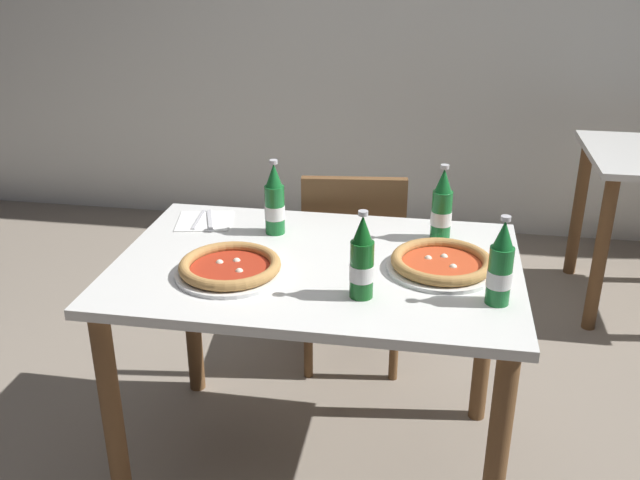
# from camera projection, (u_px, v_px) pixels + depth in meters

# --- Properties ---
(ground_plane) EXTENTS (8.00, 8.00, 0.00)m
(ground_plane) POSITION_uv_depth(u_px,v_px,m) (318.00, 461.00, 2.41)
(ground_plane) COLOR gray
(back_wall_tiled) EXTENTS (7.00, 0.10, 2.60)m
(back_wall_tiled) POSITION_uv_depth(u_px,v_px,m) (386.00, 2.00, 3.87)
(back_wall_tiled) COLOR white
(back_wall_tiled) RESTS_ON ground_plane
(dining_table_main) EXTENTS (1.20, 0.80, 0.75)m
(dining_table_main) POSITION_uv_depth(u_px,v_px,m) (317.00, 296.00, 2.15)
(dining_table_main) COLOR silver
(dining_table_main) RESTS_ON ground_plane
(chair_behind_table) EXTENTS (0.44, 0.44, 0.85)m
(chair_behind_table) POSITION_uv_depth(u_px,v_px,m) (353.00, 259.00, 2.76)
(chair_behind_table) COLOR brown
(chair_behind_table) RESTS_ON ground_plane
(pizza_margherita_near) EXTENTS (0.32, 0.32, 0.04)m
(pizza_margherita_near) POSITION_uv_depth(u_px,v_px,m) (230.00, 267.00, 2.03)
(pizza_margherita_near) COLOR white
(pizza_margherita_near) RESTS_ON dining_table_main
(pizza_marinara_far) EXTENTS (0.32, 0.32, 0.04)m
(pizza_marinara_far) POSITION_uv_depth(u_px,v_px,m) (442.00, 263.00, 2.05)
(pizza_marinara_far) COLOR white
(pizza_marinara_far) RESTS_ON dining_table_main
(beer_bottle_left) EXTENTS (0.07, 0.07, 0.25)m
(beer_bottle_left) POSITION_uv_depth(u_px,v_px,m) (442.00, 208.00, 2.23)
(beer_bottle_left) COLOR #196B2D
(beer_bottle_left) RESTS_ON dining_table_main
(beer_bottle_center) EXTENTS (0.07, 0.07, 0.25)m
(beer_bottle_center) POSITION_uv_depth(u_px,v_px,m) (362.00, 261.00, 1.87)
(beer_bottle_center) COLOR #14591E
(beer_bottle_center) RESTS_ON dining_table_main
(beer_bottle_right) EXTENTS (0.07, 0.07, 0.25)m
(beer_bottle_right) POSITION_uv_depth(u_px,v_px,m) (275.00, 203.00, 2.27)
(beer_bottle_right) COLOR #196B2D
(beer_bottle_right) RESTS_ON dining_table_main
(beer_bottle_extra) EXTENTS (0.07, 0.07, 0.25)m
(beer_bottle_extra) POSITION_uv_depth(u_px,v_px,m) (500.00, 267.00, 1.84)
(beer_bottle_extra) COLOR #196B2D
(beer_bottle_extra) RESTS_ON dining_table_main
(napkin_with_cutlery) EXTENTS (0.21, 0.21, 0.01)m
(napkin_with_cutlery) POSITION_uv_depth(u_px,v_px,m) (204.00, 221.00, 2.40)
(napkin_with_cutlery) COLOR white
(napkin_with_cutlery) RESTS_ON dining_table_main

